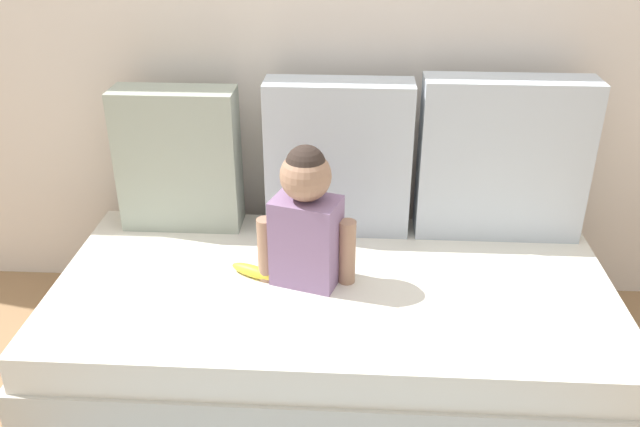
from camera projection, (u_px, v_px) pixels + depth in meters
ground_plane at (332, 366)px, 2.40m from camera, size 12.00×12.00×0.00m
back_wall at (342, 10)px, 2.42m from camera, size 5.10×0.10×2.27m
couch at (333, 326)px, 2.32m from camera, size 1.90×0.95×0.36m
throw_pillow_left at (179, 159)px, 2.48m from camera, size 0.44×0.16×0.53m
throw_pillow_center at (338, 158)px, 2.44m from camera, size 0.53×0.16×0.57m
throw_pillow_right at (502, 159)px, 2.40m from camera, size 0.60×0.16×0.59m
toddler at (306, 217)px, 2.13m from camera, size 0.32×0.20×0.48m
banana at (253, 271)px, 2.25m from camera, size 0.17×0.11×0.04m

